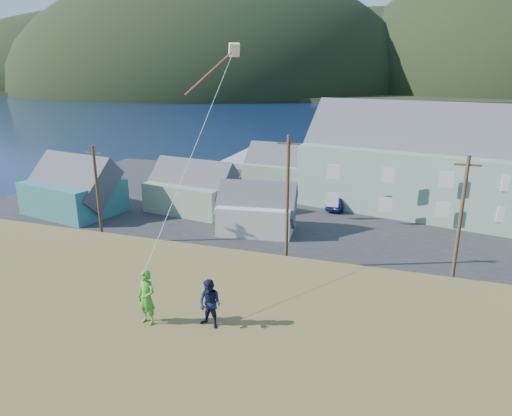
{
  "coord_description": "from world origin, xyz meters",
  "views": [
    {
      "loc": [
        7.72,
        -28.75,
        14.31
      ],
      "look_at": [
        2.01,
        -11.68,
        8.8
      ],
      "focal_mm": 32.0,
      "sensor_mm": 36.0,
      "label": 1
    }
  ],
  "objects_px": {
    "shed_white": "(257,209)",
    "kite_flyer_green": "(147,298)",
    "shed_palegreen_near": "(192,188)",
    "shed_palegreen_far": "(286,168)",
    "wharf": "(313,162)",
    "shed_teal": "(73,188)",
    "lodge": "(499,168)",
    "kite_flyer_navy": "(210,304)"
  },
  "relations": [
    {
      "from": "kite_flyer_navy",
      "to": "kite_flyer_green",
      "type": "bearing_deg",
      "value": -157.46
    },
    {
      "from": "shed_white",
      "to": "kite_flyer_navy",
      "type": "relative_size",
      "value": 5.21
    },
    {
      "from": "wharf",
      "to": "shed_teal",
      "type": "xyz_separation_m",
      "value": [
        -18.2,
        -32.07,
        2.28
      ]
    },
    {
      "from": "wharf",
      "to": "lodge",
      "type": "relative_size",
      "value": 0.66
    },
    {
      "from": "wharf",
      "to": "kite_flyer_green",
      "type": "relative_size",
      "value": 15.85
    },
    {
      "from": "lodge",
      "to": "shed_palegreen_far",
      "type": "xyz_separation_m",
      "value": [
        -22.46,
        5.26,
        -2.57
      ]
    },
    {
      "from": "shed_white",
      "to": "wharf",
      "type": "bearing_deg",
      "value": 84.86
    },
    {
      "from": "shed_palegreen_near",
      "to": "kite_flyer_navy",
      "type": "bearing_deg",
      "value": -54.11
    },
    {
      "from": "lodge",
      "to": "kite_flyer_green",
      "type": "relative_size",
      "value": 24.12
    },
    {
      "from": "wharf",
      "to": "shed_palegreen_near",
      "type": "relative_size",
      "value": 2.69
    },
    {
      "from": "lodge",
      "to": "shed_palegreen_near",
      "type": "height_order",
      "value": "lodge"
    },
    {
      "from": "shed_palegreen_near",
      "to": "shed_white",
      "type": "relative_size",
      "value": 1.27
    },
    {
      "from": "shed_palegreen_near",
      "to": "shed_white",
      "type": "bearing_deg",
      "value": -16.43
    },
    {
      "from": "wharf",
      "to": "shed_palegreen_near",
      "type": "distance_m",
      "value": 28.57
    },
    {
      "from": "shed_teal",
      "to": "shed_palegreen_near",
      "type": "bearing_deg",
      "value": 33.03
    },
    {
      "from": "shed_teal",
      "to": "shed_white",
      "type": "distance_m",
      "value": 19.54
    },
    {
      "from": "wharf",
      "to": "shed_teal",
      "type": "relative_size",
      "value": 2.51
    },
    {
      "from": "shed_palegreen_near",
      "to": "shed_white",
      "type": "height_order",
      "value": "shed_palegreen_near"
    },
    {
      "from": "kite_flyer_green",
      "to": "kite_flyer_navy",
      "type": "bearing_deg",
      "value": 25.4
    },
    {
      "from": "shed_palegreen_near",
      "to": "shed_palegreen_far",
      "type": "height_order",
      "value": "shed_palegreen_far"
    },
    {
      "from": "shed_palegreen_near",
      "to": "kite_flyer_green",
      "type": "xyz_separation_m",
      "value": [
        14.09,
        -31.0,
        5.57
      ]
    },
    {
      "from": "shed_palegreen_far",
      "to": "wharf",
      "type": "bearing_deg",
      "value": 94.33
    },
    {
      "from": "lodge",
      "to": "shed_teal",
      "type": "bearing_deg",
      "value": -152.03
    },
    {
      "from": "kite_flyer_green",
      "to": "kite_flyer_navy",
      "type": "height_order",
      "value": "kite_flyer_green"
    },
    {
      "from": "shed_white",
      "to": "shed_palegreen_far",
      "type": "xyz_separation_m",
      "value": [
        -1.53,
        16.09,
        0.42
      ]
    },
    {
      "from": "shed_white",
      "to": "kite_flyer_navy",
      "type": "bearing_deg",
      "value": -81.89
    },
    {
      "from": "shed_palegreen_near",
      "to": "shed_white",
      "type": "xyz_separation_m",
      "value": [
        8.4,
        -3.9,
        -0.29
      ]
    },
    {
      "from": "kite_flyer_green",
      "to": "wharf",
      "type": "bearing_deg",
      "value": 109.69
    },
    {
      "from": "wharf",
      "to": "shed_teal",
      "type": "bearing_deg",
      "value": -119.58
    },
    {
      "from": "shed_teal",
      "to": "kite_flyer_navy",
      "type": "distance_m",
      "value": 37.94
    },
    {
      "from": "shed_palegreen_far",
      "to": "kite_flyer_green",
      "type": "relative_size",
      "value": 6.4
    },
    {
      "from": "shed_white",
      "to": "kite_flyer_green",
      "type": "xyz_separation_m",
      "value": [
        5.68,
        -27.1,
        5.85
      ]
    },
    {
      "from": "shed_palegreen_far",
      "to": "shed_white",
      "type": "bearing_deg",
      "value": -79.5
    },
    {
      "from": "shed_teal",
      "to": "shed_palegreen_far",
      "type": "bearing_deg",
      "value": 53.95
    },
    {
      "from": "kite_flyer_green",
      "to": "shed_palegreen_near",
      "type": "bearing_deg",
      "value": 127.31
    },
    {
      "from": "shed_palegreen_near",
      "to": "shed_palegreen_far",
      "type": "relative_size",
      "value": 0.92
    },
    {
      "from": "shed_white",
      "to": "shed_palegreen_near",
      "type": "bearing_deg",
      "value": 147.57
    },
    {
      "from": "shed_white",
      "to": "kite_flyer_green",
      "type": "height_order",
      "value": "kite_flyer_green"
    },
    {
      "from": "shed_white",
      "to": "shed_palegreen_far",
      "type": "distance_m",
      "value": 16.16
    },
    {
      "from": "lodge",
      "to": "shed_palegreen_near",
      "type": "distance_m",
      "value": 30.26
    },
    {
      "from": "shed_palegreen_near",
      "to": "kite_flyer_green",
      "type": "bearing_deg",
      "value": -57.11
    },
    {
      "from": "shed_teal",
      "to": "kite_flyer_green",
      "type": "bearing_deg",
      "value": -35.29
    }
  ]
}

